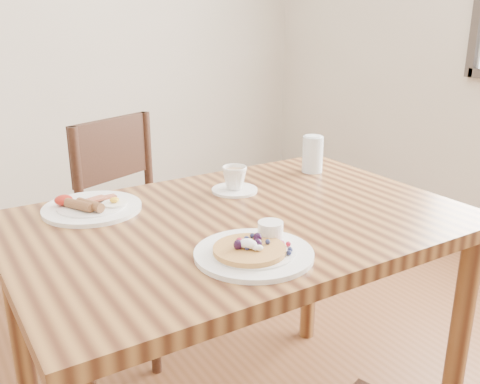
{
  "coord_description": "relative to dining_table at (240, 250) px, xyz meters",
  "views": [
    {
      "loc": [
        -0.71,
        -1.13,
        1.27
      ],
      "look_at": [
        0.0,
        0.0,
        0.82
      ],
      "focal_mm": 40.0,
      "sensor_mm": 36.0,
      "label": 1
    }
  ],
  "objects": [
    {
      "name": "teacup_saucer",
      "position": [
        0.1,
        0.19,
        0.13
      ],
      "size": [
        0.14,
        0.14,
        0.08
      ],
      "color": "white",
      "rests_on": "dining_table"
    },
    {
      "name": "pancake_plate",
      "position": [
        -0.1,
        -0.22,
        0.11
      ],
      "size": [
        0.27,
        0.27,
        0.06
      ],
      "color": "white",
      "rests_on": "dining_table"
    },
    {
      "name": "water_glass",
      "position": [
        0.44,
        0.23,
        0.16
      ],
      "size": [
        0.07,
        0.07,
        0.12
      ],
      "primitive_type": "cylinder",
      "color": "silver",
      "rests_on": "dining_table"
    },
    {
      "name": "breakfast_plate",
      "position": [
        -0.32,
        0.26,
        0.11
      ],
      "size": [
        0.27,
        0.27,
        0.04
      ],
      "color": "white",
      "rests_on": "dining_table"
    },
    {
      "name": "chair_far",
      "position": [
        -0.0,
        0.74,
        -0.16
      ],
      "size": [
        0.55,
        0.55,
        0.88
      ],
      "rotation": [
        0.0,
        0.0,
        3.52
      ],
      "color": "#382014",
      "rests_on": "ground"
    },
    {
      "name": "dining_table",
      "position": [
        0.0,
        0.0,
        0.0
      ],
      "size": [
        1.2,
        0.8,
        0.75
      ],
      "color": "brown",
      "rests_on": "ground"
    }
  ]
}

